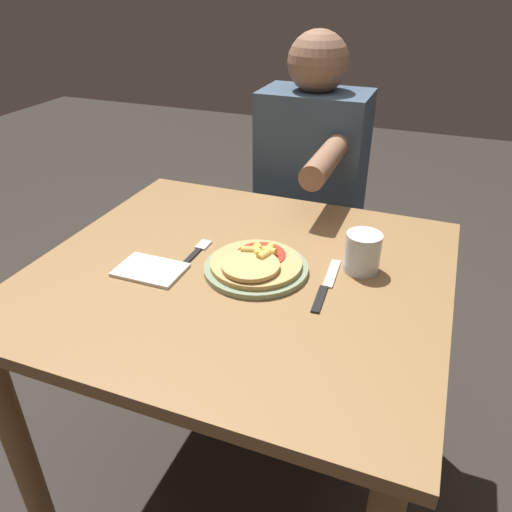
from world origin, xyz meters
name	(u,v)px	position (x,y,z in m)	size (l,w,h in m)	color
ground_plane	(243,474)	(0.00, 0.00, 0.00)	(8.00, 8.00, 0.00)	#2D2823
dining_table	(240,312)	(0.00, 0.00, 0.62)	(0.95, 0.87, 0.74)	olive
plate	(256,268)	(0.04, 0.01, 0.75)	(0.24, 0.24, 0.01)	gray
pizza	(256,262)	(0.04, 0.00, 0.77)	(0.21, 0.21, 0.04)	tan
fork	(194,254)	(-0.13, 0.02, 0.75)	(0.03, 0.18, 0.00)	black
knife	(326,285)	(0.21, 0.00, 0.75)	(0.03, 0.22, 0.00)	black
drinking_glass	(363,252)	(0.26, 0.10, 0.79)	(0.08, 0.08, 0.09)	silver
napkin	(150,270)	(-0.19, -0.08, 0.75)	(0.15, 0.11, 0.01)	silver
person_diner	(311,184)	(-0.01, 0.68, 0.70)	(0.35, 0.52, 1.20)	#2D2D38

